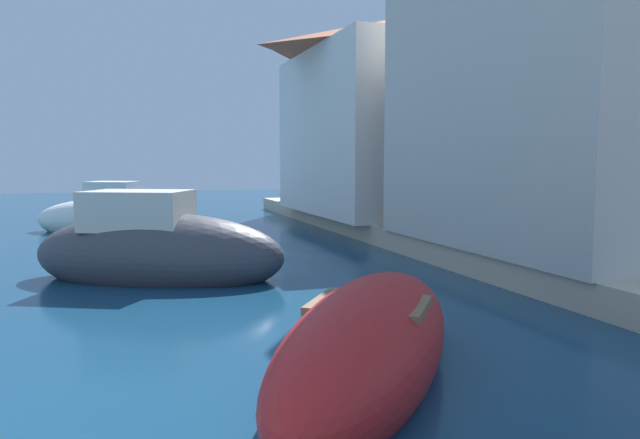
{
  "coord_description": "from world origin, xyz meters",
  "views": [
    {
      "loc": [
        3.76,
        -4.42,
        2.2
      ],
      "look_at": [
        8.91,
        10.73,
        0.61
      ],
      "focal_mm": 33.17,
      "sensor_mm": 36.0,
      "label": 1
    }
  ],
  "objects_px": {
    "moored_boat_3": "(157,251)",
    "moored_boat_8": "(104,218)",
    "moored_boat_7": "(369,346)",
    "waterfront_building_far": "(377,118)",
    "waterfront_building_main": "(595,23)",
    "waterfront_building_annex": "(408,113)"
  },
  "relations": [
    {
      "from": "moored_boat_3",
      "to": "waterfront_building_main",
      "type": "bearing_deg",
      "value": 16.32
    },
    {
      "from": "waterfront_building_main",
      "to": "moored_boat_7",
      "type": "bearing_deg",
      "value": -146.75
    },
    {
      "from": "moored_boat_3",
      "to": "waterfront_building_far",
      "type": "bearing_deg",
      "value": 72.94
    },
    {
      "from": "moored_boat_7",
      "to": "moored_boat_3",
      "type": "bearing_deg",
      "value": 52.71
    },
    {
      "from": "moored_boat_3",
      "to": "waterfront_building_far",
      "type": "relative_size",
      "value": 0.62
    },
    {
      "from": "moored_boat_8",
      "to": "waterfront_building_main",
      "type": "xyz_separation_m",
      "value": [
        9.71,
        -9.45,
        4.52
      ]
    },
    {
      "from": "moored_boat_8",
      "to": "waterfront_building_far",
      "type": "height_order",
      "value": "waterfront_building_far"
    },
    {
      "from": "waterfront_building_annex",
      "to": "waterfront_building_far",
      "type": "relative_size",
      "value": 0.98
    },
    {
      "from": "waterfront_building_main",
      "to": "waterfront_building_annex",
      "type": "height_order",
      "value": "waterfront_building_main"
    },
    {
      "from": "moored_boat_8",
      "to": "waterfront_building_annex",
      "type": "height_order",
      "value": "waterfront_building_annex"
    },
    {
      "from": "moored_boat_8",
      "to": "waterfront_building_annex",
      "type": "xyz_separation_m",
      "value": [
        9.71,
        -1.29,
        3.34
      ]
    },
    {
      "from": "moored_boat_7",
      "to": "waterfront_building_far",
      "type": "distance_m",
      "value": 17.12
    },
    {
      "from": "waterfront_building_far",
      "to": "waterfront_building_main",
      "type": "bearing_deg",
      "value": -90.0
    },
    {
      "from": "waterfront_building_annex",
      "to": "waterfront_building_far",
      "type": "bearing_deg",
      "value": 90.0
    },
    {
      "from": "moored_boat_7",
      "to": "moored_boat_8",
      "type": "height_order",
      "value": "moored_boat_8"
    },
    {
      "from": "moored_boat_7",
      "to": "waterfront_building_far",
      "type": "bearing_deg",
      "value": 12.4
    },
    {
      "from": "moored_boat_8",
      "to": "waterfront_building_far",
      "type": "relative_size",
      "value": 0.56
    },
    {
      "from": "waterfront_building_annex",
      "to": "waterfront_building_main",
      "type": "bearing_deg",
      "value": -90.0
    },
    {
      "from": "moored_boat_3",
      "to": "waterfront_building_main",
      "type": "xyz_separation_m",
      "value": [
        8.62,
        -1.43,
        4.44
      ]
    },
    {
      "from": "waterfront_building_main",
      "to": "waterfront_building_annex",
      "type": "xyz_separation_m",
      "value": [
        0.0,
        8.16,
        -1.18
      ]
    },
    {
      "from": "moored_boat_3",
      "to": "moored_boat_8",
      "type": "height_order",
      "value": "moored_boat_3"
    },
    {
      "from": "moored_boat_3",
      "to": "waterfront_building_main",
      "type": "relative_size",
      "value": 0.57
    }
  ]
}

